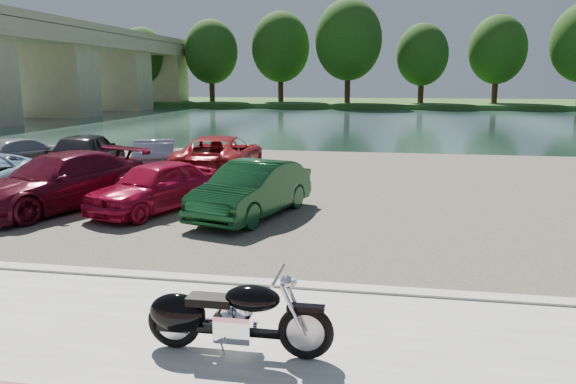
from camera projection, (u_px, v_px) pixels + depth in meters
The scene contains 16 objects.
ground at pixel (201, 342), 7.37m from camera, with size 200.00×200.00×0.00m, color #595447.
promenade at pixel (172, 378), 6.39m from camera, with size 60.00×6.00×0.10m, color #A09E97.
kerb at pixel (240, 284), 9.28m from camera, with size 60.00×0.30×0.14m, color #A09E97.
parking_lot at pixel (313, 187), 17.98m from camera, with size 60.00×18.00×0.04m, color #3F3933.
river at pixel (361, 122), 45.97m from camera, with size 120.00×40.00×0.00m, color black.
far_bank at pixel (373, 103), 76.79m from camera, with size 120.00×24.00×0.60m, color #234D1B.
bridge at pixel (52, 56), 50.76m from camera, with size 7.00×56.00×8.55m.
far_trees at pixel (409, 46), 68.63m from camera, with size 70.25×10.68×12.52m.
motorcycle at pixel (221, 316), 6.83m from camera, with size 2.33×0.75×1.05m.
car_3 at pixel (59, 182), 14.69m from camera, with size 2.04×5.02×1.46m, color #4F0B1C.
car_4 at pixel (155, 186), 14.45m from camera, with size 1.55×3.86×1.32m, color #A30A2D.
car_5 at pixel (252, 190), 13.90m from camera, with size 1.43×4.11×1.35m, color #103C1C.
car_7 at pixel (23, 154), 20.96m from camera, with size 1.74×4.28×1.24m, color gray.
car_8 at pixel (87, 152), 20.67m from camera, with size 1.76×4.38×1.49m, color black.
car_9 at pixel (156, 157), 20.16m from camera, with size 1.36×3.89×1.28m, color slate.
car_10 at pixel (220, 156), 19.59m from camera, with size 2.44×5.29×1.47m, color maroon.
Camera 1 is at (2.35, -6.52, 3.38)m, focal length 35.00 mm.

